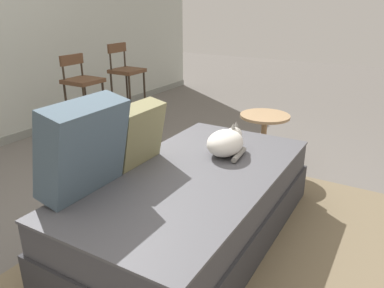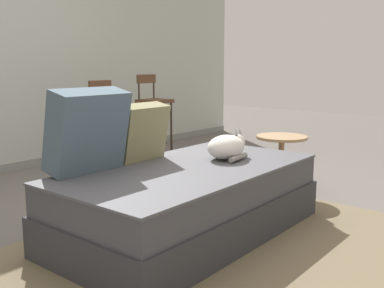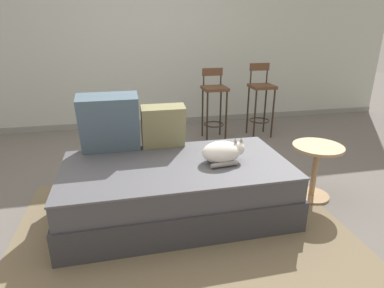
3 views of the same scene
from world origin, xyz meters
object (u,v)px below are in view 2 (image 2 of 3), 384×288
object	(u,v)px
throw_pillow_corner	(88,131)
cat	(227,147)
bar_stool_by_doorway	(154,112)
bar_stool_near_window	(108,118)
throw_pillow_middle	(142,132)
side_table	(281,156)
couch	(189,200)

from	to	relation	value
throw_pillow_corner	cat	xyz separation A→B (m)	(0.88, -0.42, -0.18)
bar_stool_by_doorway	bar_stool_near_window	bearing A→B (deg)	-179.96
throw_pillow_middle	side_table	world-z (taller)	throw_pillow_middle
throw_pillow_middle	bar_stool_by_doorway	bearing A→B (deg)	42.22
throw_pillow_corner	bar_stool_by_doorway	world-z (taller)	bar_stool_by_doorway
couch	cat	world-z (taller)	cat
couch	throw_pillow_middle	bearing A→B (deg)	97.43
throw_pillow_middle	side_table	distance (m)	1.41
bar_stool_near_window	side_table	size ratio (longest dim) A/B	1.89
throw_pillow_corner	cat	world-z (taller)	throw_pillow_corner
side_table	bar_stool_near_window	bearing A→B (deg)	104.40
couch	throw_pillow_corner	distance (m)	0.80
throw_pillow_middle	cat	world-z (taller)	throw_pillow_middle
bar_stool_near_window	side_table	world-z (taller)	bar_stool_near_window
throw_pillow_corner	cat	bearing A→B (deg)	-25.31
bar_stool_near_window	bar_stool_by_doorway	size ratio (longest dim) A/B	0.95
bar_stool_by_doorway	side_table	world-z (taller)	bar_stool_by_doorway
throw_pillow_corner	throw_pillow_middle	distance (m)	0.46
couch	bar_stool_near_window	xyz separation A→B (m)	(0.81, 1.78, 0.34)
throw_pillow_middle	cat	xyz separation A→B (m)	(0.43, -0.42, -0.11)
throw_pillow_middle	bar_stool_near_window	size ratio (longest dim) A/B	0.42
cat	bar_stool_by_doorway	size ratio (longest dim) A/B	0.36
throw_pillow_corner	bar_stool_near_window	size ratio (longest dim) A/B	0.55
throw_pillow_middle	bar_stool_by_doorway	distance (m)	2.08
throw_pillow_middle	side_table	size ratio (longest dim) A/B	0.79
couch	cat	size ratio (longest dim) A/B	5.06
cat	couch	bearing A→B (deg)	174.14
couch	throw_pillow_corner	size ratio (longest dim) A/B	3.54
cat	bar_stool_by_doorway	distance (m)	2.13
throw_pillow_corner	bar_stool_by_doorway	distance (m)	2.44
side_table	couch	bearing A→B (deg)	-179.36
throw_pillow_middle	bar_stool_by_doorway	xyz separation A→B (m)	(1.54, 1.39, -0.08)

